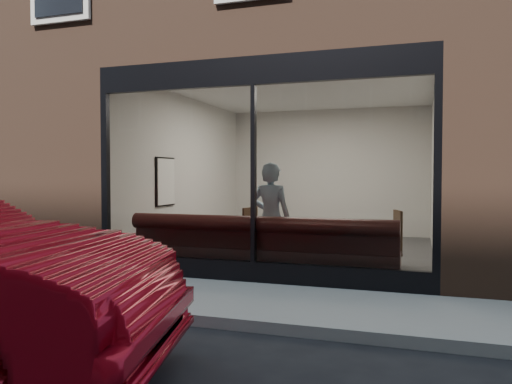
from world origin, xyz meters
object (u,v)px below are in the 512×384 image
(cafe_table_right, at_px, (369,228))
(cafe_chair_left, at_px, (241,246))
(person, at_px, (271,218))
(banquette, at_px, (262,262))
(cafe_table_left, at_px, (177,219))
(cafe_chair_right, at_px, (386,253))

(cafe_table_right, distance_m, cafe_chair_left, 2.56)
(person, bearing_deg, banquette, 82.48)
(cafe_table_left, relative_size, cafe_chair_right, 1.49)
(banquette, xyz_separation_m, cafe_chair_left, (-0.84, 1.41, 0.01))
(cafe_chair_left, relative_size, cafe_chair_right, 1.05)
(banquette, xyz_separation_m, person, (0.06, 0.26, 0.64))
(banquette, relative_size, cafe_chair_right, 9.36)
(cafe_chair_right, bearing_deg, person, 15.72)
(cafe_table_left, bearing_deg, banquette, -26.75)
(banquette, bearing_deg, cafe_table_right, 19.90)
(person, height_order, cafe_table_left, person)
(person, relative_size, cafe_chair_right, 4.04)
(cafe_table_left, height_order, cafe_table_right, cafe_table_left)
(banquette, bearing_deg, cafe_table_left, 153.25)
(person, distance_m, cafe_chair_left, 1.59)
(cafe_table_right, bearing_deg, cafe_chair_right, 76.06)
(person, relative_size, cafe_table_left, 2.70)
(person, distance_m, cafe_table_left, 2.09)
(banquette, distance_m, cafe_chair_left, 1.65)
(cafe_table_left, bearing_deg, person, -19.59)
(cafe_table_right, distance_m, cafe_chair_right, 0.97)
(cafe_table_right, bearing_deg, cafe_chair_left, 159.89)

